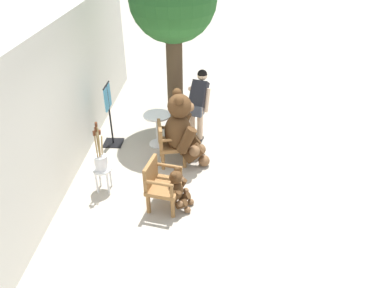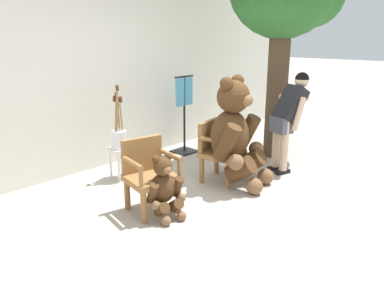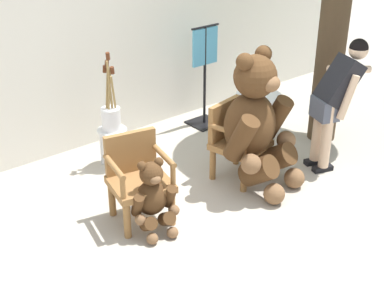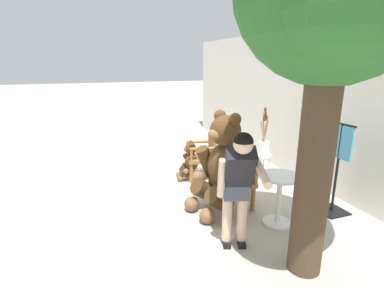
% 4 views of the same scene
% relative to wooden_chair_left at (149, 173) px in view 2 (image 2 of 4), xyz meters
% --- Properties ---
extents(ground_plane, '(60.00, 60.00, 0.00)m').
position_rel_wooden_chair_left_xyz_m(ground_plane, '(0.66, -0.58, -0.46)').
color(ground_plane, '#B2A899').
extents(back_wall, '(10.00, 0.16, 2.80)m').
position_rel_wooden_chair_left_xyz_m(back_wall, '(0.66, 1.82, 0.94)').
color(back_wall, silver).
rests_on(back_wall, ground).
extents(wooden_chair_left, '(0.66, 0.63, 0.86)m').
position_rel_wooden_chair_left_xyz_m(wooden_chair_left, '(0.00, 0.00, 0.00)').
color(wooden_chair_left, olive).
rests_on(wooden_chair_left, ground).
extents(wooden_chair_right, '(0.65, 0.62, 0.86)m').
position_rel_wooden_chair_left_xyz_m(wooden_chair_right, '(1.31, 0.00, 0.00)').
color(wooden_chair_right, olive).
rests_on(wooden_chair_right, ground).
extents(teddy_bear_large, '(0.94, 0.94, 1.52)m').
position_rel_wooden_chair_left_xyz_m(teddy_bear_large, '(1.34, -0.26, 0.28)').
color(teddy_bear_large, '#4C3019').
rests_on(teddy_bear_large, ground).
extents(teddy_bear_small, '(0.47, 0.47, 0.75)m').
position_rel_wooden_chair_left_xyz_m(teddy_bear_small, '(-0.02, -0.28, -0.09)').
color(teddy_bear_small, '#4C3019').
rests_on(teddy_bear_small, ground).
extents(person_visitor, '(0.87, 0.48, 1.51)m').
position_rel_wooden_chair_left_xyz_m(person_visitor, '(2.31, -0.53, 0.44)').
color(person_visitor, black).
rests_on(person_visitor, ground).
extents(white_stool, '(0.34, 0.34, 0.46)m').
position_rel_wooden_chair_left_xyz_m(white_stool, '(0.37, 1.08, -0.11)').
color(white_stool, white).
rests_on(white_stool, ground).
extents(brush_bucket, '(0.22, 0.22, 0.91)m').
position_rel_wooden_chair_left_xyz_m(brush_bucket, '(0.37, 1.08, 0.18)').
color(brush_bucket, white).
rests_on(brush_bucket, white_stool).
extents(round_side_table, '(0.56, 0.56, 0.72)m').
position_rel_wooden_chair_left_xyz_m(round_side_table, '(1.97, 0.31, -0.01)').
color(round_side_table, white).
rests_on(round_side_table, ground).
extents(clothing_display_stand, '(0.44, 0.40, 1.36)m').
position_rel_wooden_chair_left_xyz_m(clothing_display_stand, '(1.96, 1.30, 0.26)').
color(clothing_display_stand, black).
rests_on(clothing_display_stand, ground).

